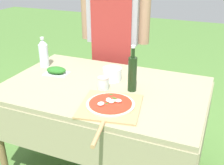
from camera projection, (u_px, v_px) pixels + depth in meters
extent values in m
cube|color=gray|center=(104.00, 88.00, 2.01)|extent=(1.43, 0.93, 0.04)
cube|color=gray|center=(72.00, 143.00, 1.68)|extent=(1.43, 0.01, 0.28)
cube|color=gray|center=(126.00, 83.00, 2.47)|extent=(1.43, 0.01, 0.28)
cube|color=gray|center=(25.00, 91.00, 2.32)|extent=(0.01, 0.93, 0.28)
cube|color=gray|center=(205.00, 129.00, 1.82)|extent=(0.01, 0.93, 0.28)
cylinder|color=olive|center=(0.00, 141.00, 2.05)|extent=(0.05, 0.05, 0.71)
cylinder|color=olive|center=(60.00, 95.00, 2.73)|extent=(0.05, 0.05, 0.71)
cylinder|color=olive|center=(198.00, 123.00, 2.27)|extent=(0.05, 0.05, 0.71)
cylinder|color=#333D56|center=(123.00, 84.00, 2.77)|extent=(0.13, 0.13, 0.86)
cylinder|color=#333D56|center=(106.00, 82.00, 2.82)|extent=(0.13, 0.13, 0.86)
cube|color=#99999E|center=(115.00, 6.00, 2.48)|extent=(0.48, 0.23, 0.65)
cube|color=#9E2D28|center=(111.00, 36.00, 2.49)|extent=(0.37, 0.03, 0.94)
cylinder|color=#A37A5B|center=(145.00, 11.00, 2.41)|extent=(0.10, 0.10, 0.57)
cylinder|color=#A37A5B|center=(86.00, 7.00, 2.58)|extent=(0.10, 0.10, 0.57)
cube|color=tan|center=(110.00, 106.00, 1.72)|extent=(0.43, 0.43, 0.01)
cylinder|color=tan|center=(98.00, 134.00, 1.46)|extent=(0.07, 0.23, 0.02)
cylinder|color=beige|center=(110.00, 104.00, 1.72)|extent=(0.30, 0.30, 0.01)
cylinder|color=red|center=(110.00, 103.00, 1.72)|extent=(0.27, 0.27, 0.00)
ellipsoid|color=white|center=(109.00, 100.00, 1.73)|extent=(0.05, 0.05, 0.01)
ellipsoid|color=white|center=(101.00, 104.00, 1.69)|extent=(0.05, 0.05, 0.02)
ellipsoid|color=white|center=(118.00, 101.00, 1.72)|extent=(0.05, 0.05, 0.02)
ellipsoid|color=white|center=(109.00, 99.00, 1.75)|extent=(0.04, 0.04, 0.01)
ellipsoid|color=white|center=(111.00, 102.00, 1.71)|extent=(0.04, 0.04, 0.01)
ellipsoid|color=white|center=(113.00, 101.00, 1.72)|extent=(0.04, 0.04, 0.01)
ellipsoid|color=white|center=(110.00, 101.00, 1.72)|extent=(0.03, 0.03, 0.01)
ellipsoid|color=#286B23|center=(111.00, 94.00, 1.81)|extent=(0.03, 0.03, 0.00)
ellipsoid|color=#286B23|center=(114.00, 98.00, 1.77)|extent=(0.04, 0.02, 0.00)
ellipsoid|color=#286B23|center=(107.00, 103.00, 1.71)|extent=(0.03, 0.02, 0.00)
ellipsoid|color=#286B23|center=(115.00, 102.00, 1.72)|extent=(0.02, 0.03, 0.00)
cylinder|color=black|center=(132.00, 74.00, 1.89)|extent=(0.06, 0.06, 0.24)
cylinder|color=black|center=(133.00, 53.00, 1.83)|extent=(0.02, 0.02, 0.07)
cylinder|color=silver|center=(133.00, 47.00, 1.81)|extent=(0.03, 0.03, 0.02)
cylinder|color=silver|center=(44.00, 56.00, 2.32)|extent=(0.08, 0.08, 0.19)
cone|color=silver|center=(42.00, 42.00, 2.27)|extent=(0.08, 0.08, 0.05)
cylinder|color=silver|center=(42.00, 38.00, 2.26)|extent=(0.03, 0.03, 0.02)
cube|color=silver|center=(56.00, 73.00, 2.21)|extent=(0.20, 0.14, 0.01)
ellipsoid|color=#286B23|center=(56.00, 70.00, 2.19)|extent=(0.17, 0.12, 0.05)
cylinder|color=silver|center=(112.00, 74.00, 2.08)|extent=(0.14, 0.14, 0.09)
cylinder|color=silver|center=(103.00, 84.00, 1.94)|extent=(0.08, 0.08, 0.08)
cylinder|color=red|center=(103.00, 85.00, 1.95)|extent=(0.07, 0.07, 0.06)
cylinder|color=#B7B2A3|center=(103.00, 78.00, 1.92)|extent=(0.08, 0.08, 0.01)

